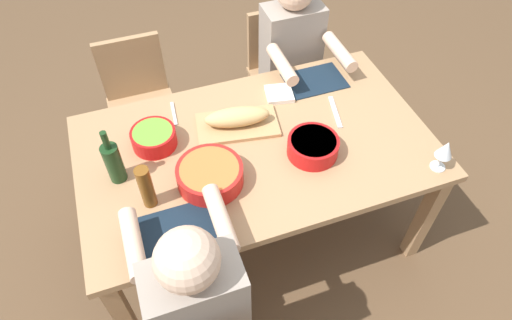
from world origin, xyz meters
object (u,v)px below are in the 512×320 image
napkin_stack (279,94)px  serving_bowl_salad (154,137)px  serving_bowl_pasta (313,146)px  dining_table (256,156)px  bread_loaf (237,117)px  wine_glass (445,150)px  chair_far_left (140,99)px  beer_bottle (146,187)px  diner_far_right (293,56)px  chair_far_right (281,67)px  wine_bottle (114,162)px  serving_bowl_fruit (210,174)px  diner_near_left (197,301)px  cutting_board (237,125)px

napkin_stack → serving_bowl_salad: bearing=-169.4°
serving_bowl_pasta → dining_table: bearing=149.6°
bread_loaf → wine_glass: 0.96m
chair_far_left → beer_bottle: 1.06m
diner_far_right → napkin_stack: bearing=-123.6°
serving_bowl_pasta → wine_glass: wine_glass is taller
chair_far_right → wine_bottle: wine_bottle is taller
diner_far_right → serving_bowl_fruit: bearing=-133.0°
serving_bowl_pasta → beer_bottle: bearing=-177.8°
serving_bowl_pasta → bread_loaf: bread_loaf is taller
diner_far_right → beer_bottle: bearing=-141.2°
wine_glass → wine_bottle: bearing=162.9°
chair_far_right → diner_near_left: size_ratio=0.71×
serving_bowl_fruit → cutting_board: 0.37m
serving_bowl_pasta → cutting_board: bearing=134.2°
chair_far_left → wine_glass: size_ratio=5.12×
serving_bowl_fruit → serving_bowl_salad: size_ratio=1.39×
wine_bottle → wine_glass: 1.45m
dining_table → wine_bottle: (-0.65, 0.02, 0.19)m
chair_far_left → diner_near_left: diner_near_left is taller
chair_far_left → bread_loaf: size_ratio=2.66×
bread_loaf → beer_bottle: 0.59m
chair_far_right → bread_loaf: size_ratio=2.66×
beer_bottle → serving_bowl_salad: bearing=75.6°
wine_bottle → beer_bottle: (0.11, -0.18, 0.00)m
beer_bottle → wine_glass: bearing=-10.7°
diner_far_right → cutting_board: 0.71m
diner_far_right → beer_bottle: diner_far_right is taller
wine_bottle → cutting_board: bearing=12.3°
diner_far_right → serving_bowl_fruit: 1.07m
bread_loaf → chair_far_right: bearing=52.9°
dining_table → bread_loaf: size_ratio=5.27×
diner_far_right → diner_near_left: 1.58m
chair_far_left → serving_bowl_pasta: bearing=-54.0°
bread_loaf → beer_bottle: bearing=-147.5°
serving_bowl_fruit → wine_glass: 1.04m
diner_near_left → cutting_board: bearing=62.0°
dining_table → wine_glass: size_ratio=10.16×
serving_bowl_pasta → serving_bowl_fruit: bearing=-179.3°
wine_bottle → diner_far_right: bearing=29.2°
diner_near_left → wine_glass: size_ratio=7.23×
diner_far_right → bread_loaf: (-0.51, -0.49, 0.11)m
bread_loaf → beer_bottle: (-0.49, -0.32, 0.04)m
dining_table → cutting_board: size_ratio=4.22×
dining_table → serving_bowl_fruit: size_ratio=5.71×
bread_loaf → wine_glass: (0.78, -0.56, 0.05)m
diner_near_left → bread_loaf: 0.90m
diner_near_left → bread_loaf: bearing=62.0°
bread_loaf → serving_bowl_salad: bearing=177.6°
beer_bottle → napkin_stack: 0.91m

